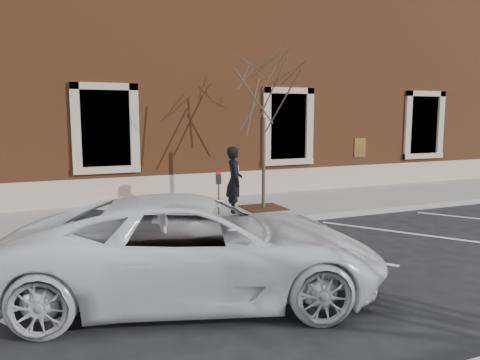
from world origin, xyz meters
name	(u,v)px	position (x,y,z in m)	size (l,w,h in m)	color
ground	(249,226)	(0.00, 0.00, 0.00)	(120.00, 120.00, 0.00)	#28282B
sidewalk_near	(224,210)	(0.00, 1.75, 0.07)	(40.00, 3.50, 0.15)	#9E9B95
curb_near	(250,224)	(0.00, -0.05, 0.07)	(40.00, 0.12, 0.15)	#9E9E99
parking_stripes	(292,249)	(0.00, -2.20, 0.00)	(28.00, 4.40, 0.01)	silver
building_civic	(169,84)	(0.00, 7.74, 4.00)	(40.00, 8.62, 8.00)	brown
man	(234,180)	(-0.06, 0.86, 1.06)	(0.66, 0.43, 1.81)	black
parking_meter	(219,187)	(-0.78, 0.12, 1.02)	(0.11, 0.09, 1.26)	#595B60
tree_grate	(263,208)	(1.00, 1.24, 0.16)	(1.12, 1.12, 0.03)	#3C2913
sapling	(264,92)	(1.00, 1.24, 3.42)	(2.81, 2.81, 4.68)	#4A3A2C
white_truck	(198,248)	(-2.62, -3.94, 0.78)	(2.60, 5.64, 1.57)	white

